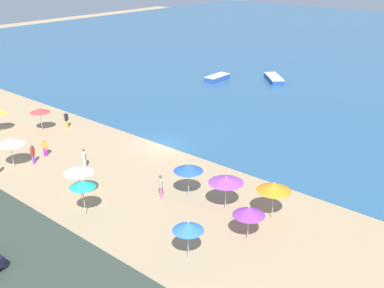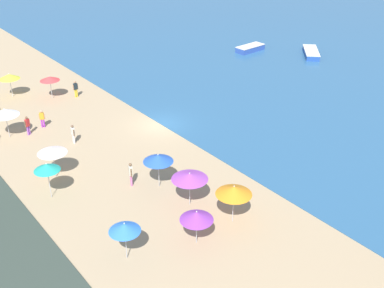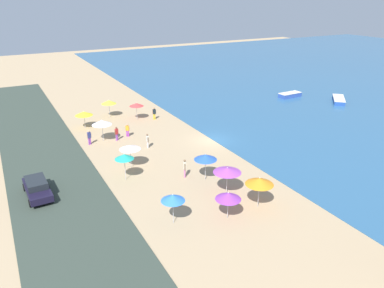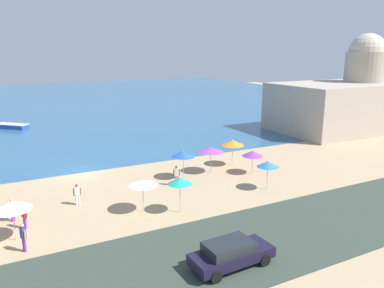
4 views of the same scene
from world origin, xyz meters
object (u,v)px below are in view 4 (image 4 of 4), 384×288
(bather_3, at_px, (23,236))
(beach_umbrella_9, at_px, (180,181))
(bather_5, at_px, (77,193))
(parked_car_1, at_px, (231,253))
(beach_umbrella_7, at_px, (12,205))
(beach_umbrella_10, at_px, (143,183))
(beach_umbrella_1, at_px, (253,153))
(bather_4, at_px, (12,208))
(beach_umbrella_0, at_px, (211,150))
(skiff_offshore, at_px, (12,126))
(bather_0, at_px, (24,215))
(beach_umbrella_6, at_px, (268,164))
(harbor_fortress, at_px, (344,99))
(beach_umbrella_4, at_px, (183,154))
(bather_1, at_px, (177,174))
(beach_umbrella_3, at_px, (233,143))

(bather_3, bearing_deg, beach_umbrella_9, 4.25)
(bather_5, distance_m, parked_car_1, 13.31)
(beach_umbrella_7, height_order, beach_umbrella_10, beach_umbrella_7)
(beach_umbrella_1, xyz_separation_m, bather_4, (-20.19, -0.87, -1.03))
(beach_umbrella_0, bearing_deg, bather_5, -170.34)
(bather_3, xyz_separation_m, skiff_offshore, (0.85, 38.66, -0.56))
(bather_0, height_order, bather_3, bather_3)
(beach_umbrella_6, height_order, harbor_fortress, harbor_fortress)
(beach_umbrella_4, distance_m, beach_umbrella_7, 14.96)
(bather_3, distance_m, bather_5, 6.71)
(bather_1, distance_m, harbor_fortress, 33.32)
(beach_umbrella_10, bearing_deg, bather_4, 162.93)
(beach_umbrella_1, bearing_deg, beach_umbrella_0, 147.91)
(beach_umbrella_4, height_order, skiff_offshore, beach_umbrella_4)
(bather_1, bearing_deg, parked_car_1, -102.36)
(beach_umbrella_4, height_order, bather_1, beach_umbrella_4)
(beach_umbrella_0, distance_m, harbor_fortress, 28.56)
(beach_umbrella_4, height_order, bather_5, beach_umbrella_4)
(beach_umbrella_3, height_order, beach_umbrella_9, beach_umbrella_3)
(bather_3, bearing_deg, beach_umbrella_1, 15.49)
(beach_umbrella_1, bearing_deg, beach_umbrella_7, -169.26)
(bather_3, bearing_deg, beach_umbrella_0, 24.49)
(bather_0, bearing_deg, skiff_offshore, 89.03)
(beach_umbrella_7, height_order, skiff_offshore, beach_umbrella_7)
(beach_umbrella_10, distance_m, bather_0, 7.79)
(parked_car_1, bearing_deg, bather_0, 133.21)
(beach_umbrella_0, height_order, beach_umbrella_9, beach_umbrella_9)
(beach_umbrella_7, xyz_separation_m, beach_umbrella_9, (10.51, -0.91, 0.08))
(beach_umbrella_3, relative_size, bather_4, 1.65)
(skiff_offshore, bearing_deg, beach_umbrella_6, -64.62)
(beach_umbrella_3, height_order, bather_3, beach_umbrella_3)
(beach_umbrella_4, height_order, beach_umbrella_10, beach_umbrella_4)
(beach_umbrella_7, distance_m, beach_umbrella_9, 10.55)
(beach_umbrella_1, relative_size, beach_umbrella_10, 0.95)
(beach_umbrella_1, bearing_deg, bather_3, -164.51)
(bather_4, bearing_deg, beach_umbrella_1, 2.48)
(bather_3, xyz_separation_m, harbor_fortress, (43.67, 16.19, 3.39))
(bather_0, bearing_deg, beach_umbrella_3, 15.66)
(beach_umbrella_3, xyz_separation_m, skiff_offshore, (-18.75, 30.14, -1.91))
(beach_umbrella_10, bearing_deg, beach_umbrella_3, 28.78)
(beach_umbrella_3, xyz_separation_m, beach_umbrella_6, (-1.17, -6.92, -0.16))
(beach_umbrella_10, bearing_deg, parked_car_1, -79.77)
(beach_umbrella_0, distance_m, parked_car_1, 15.97)
(skiff_offshore, bearing_deg, beach_umbrella_10, -79.13)
(beach_umbrella_6, relative_size, bather_4, 1.54)
(beach_umbrella_3, bearing_deg, bather_5, -168.70)
(skiff_offshore, bearing_deg, beach_umbrella_1, -60.26)
(bather_5, bearing_deg, beach_umbrella_6, -14.74)
(beach_umbrella_3, distance_m, bather_3, 21.42)
(beach_umbrella_0, xyz_separation_m, skiff_offshore, (-15.69, 31.12, -1.78))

